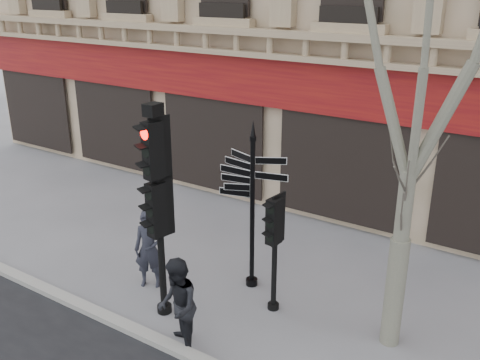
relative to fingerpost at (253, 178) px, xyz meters
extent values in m
plane|color=slate|center=(0.33, -1.20, -2.41)|extent=(80.00, 80.00, 0.00)
cube|color=#97958F|center=(0.33, -2.60, -2.35)|extent=(80.00, 0.25, 0.12)
cube|color=maroon|center=(0.33, 3.68, 1.19)|extent=(28.00, 0.25, 1.30)
cube|color=#957B60|center=(0.33, 3.45, 2.16)|extent=(28.00, 0.35, 0.74)
cylinder|color=black|center=(0.00, 0.00, -0.82)|extent=(0.10, 0.10, 3.18)
cylinder|color=black|center=(0.00, 0.00, -2.34)|extent=(0.25, 0.25, 0.14)
cone|color=black|center=(0.00, 0.00, 1.02)|extent=(0.11, 0.11, 0.32)
cylinder|color=black|center=(-0.89, -1.78, -0.51)|extent=(0.13, 0.13, 3.79)
cylinder|color=black|center=(-0.89, -1.78, -2.33)|extent=(0.28, 0.28, 0.15)
cube|color=black|center=(-0.89, -1.78, -0.22)|extent=(0.51, 0.41, 1.03)
cube|color=black|center=(-0.89, -1.78, 0.90)|extent=(0.51, 0.41, 1.03)
sphere|color=#FF0C05|center=(-0.89, -1.78, 1.18)|extent=(0.22, 0.22, 0.22)
cube|color=black|center=(-0.89, -1.78, 1.61)|extent=(0.29, 0.34, 0.22)
cylinder|color=black|center=(0.83, -0.52, -1.23)|extent=(0.11, 0.11, 2.35)
cylinder|color=black|center=(0.83, -0.52, -2.34)|extent=(0.24, 0.24, 0.13)
cube|color=black|center=(0.83, -0.52, -0.50)|extent=(0.42, 0.32, 0.89)
cylinder|color=gray|center=(3.08, -0.28, -1.39)|extent=(0.33, 0.33, 2.04)
cylinder|color=gray|center=(3.08, -0.28, 0.19)|extent=(0.26, 0.26, 1.30)
imported|color=#22242E|center=(-1.78, -1.17, -1.56)|extent=(0.74, 0.66, 1.70)
imported|color=black|center=(0.07, -2.50, -1.54)|extent=(1.06, 1.07, 1.75)
camera|label=1|loc=(5.20, -8.39, 3.65)|focal=40.00mm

